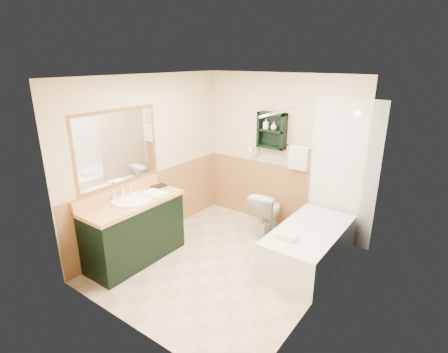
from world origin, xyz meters
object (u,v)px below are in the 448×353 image
vanity_book (155,179)px  bathtub (309,246)px  vanity (135,230)px  hair_dryer (255,150)px  toilet (267,212)px  soap_bottle_b (274,127)px  soap_bottle_a (266,127)px  wall_shelf (272,130)px

vanity_book → bathtub: bearing=26.1°
vanity → hair_dryer: bearing=73.8°
hair_dryer → bathtub: hair_dryer is taller
vanity_book → vanity: bearing=-66.5°
bathtub → vanity: bearing=-146.4°
toilet → vanity_book: 1.77m
vanity → soap_bottle_b: bearing=65.3°
bathtub → soap_bottle_a: 1.91m
wall_shelf → toilet: (0.13, -0.30, -1.21)m
vanity → soap_bottle_a: (0.80, 2.02, 1.17)m
soap_bottle_a → toilet: bearing=-51.3°
wall_shelf → bathtub: size_ratio=0.37×
wall_shelf → vanity_book: 1.89m
wall_shelf → soap_bottle_b: (0.04, -0.01, 0.06)m
soap_bottle_a → vanity_book: bearing=-123.6°
toilet → soap_bottle_a: size_ratio=4.49×
vanity → wall_shelf: bearing=66.1°
vanity_book → soap_bottle_a: (0.96, 1.44, 0.64)m
hair_dryer → vanity_book: (-0.76, -1.47, -0.24)m
toilet → soap_bottle_b: soap_bottle_b is taller
vanity → soap_bottle_a: bearing=68.5°
bathtub → vanity_book: size_ratio=7.38×
bathtub → toilet: 1.00m
bathtub → soap_bottle_b: (-0.99, 0.74, 1.36)m
wall_shelf → soap_bottle_a: size_ratio=3.61×
soap_bottle_a → soap_bottle_b: soap_bottle_b is taller
wall_shelf → hair_dryer: wall_shelf is taller
wall_shelf → soap_bottle_b: size_ratio=4.63×
soap_bottle_b → vanity: bearing=-114.7°
vanity_book → soap_bottle_b: 1.93m
hair_dryer → bathtub: size_ratio=0.16×
vanity → soap_bottle_b: size_ratio=11.41×
soap_bottle_b → soap_bottle_a: bearing=180.0°
soap_bottle_b → hair_dryer: bearing=174.9°
soap_bottle_a → soap_bottle_b: 0.13m
hair_dryer → bathtub: (1.33, -0.77, -0.95)m
hair_dryer → soap_bottle_a: size_ratio=1.58×
vanity_book → wall_shelf: bearing=61.3°
toilet → wall_shelf: bearing=-73.0°
hair_dryer → wall_shelf: bearing=-4.8°
hair_dryer → soap_bottle_b: bearing=-5.1°
toilet → hair_dryer: bearing=-43.9°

